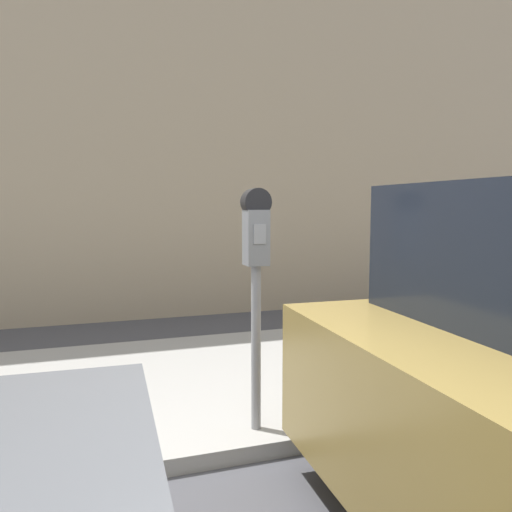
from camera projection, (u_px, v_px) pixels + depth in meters
name	position (u px, v px, depth m)	size (l,w,h in m)	color
sidewalk	(230.00, 379.00, 4.60)	(24.00, 2.80, 0.11)	#9E9B96
building_facade	(171.00, 94.00, 7.23)	(24.00, 0.30, 6.53)	tan
parking_meter	(256.00, 263.00, 3.34)	(0.18, 0.15, 1.65)	gray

